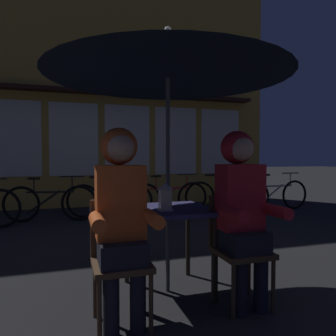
{
  "coord_description": "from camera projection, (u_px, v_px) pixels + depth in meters",
  "views": [
    {
      "loc": [
        -0.83,
        -2.64,
        1.19
      ],
      "look_at": [
        0.0,
        -0.01,
        1.09
      ],
      "focal_mm": 33.95,
      "sensor_mm": 36.0,
      "label": 1
    }
  ],
  "objects": [
    {
      "name": "ground_plane",
      "position": [
        168.0,
        291.0,
        2.81
      ],
      "size": [
        60.0,
        60.0,
        0.0
      ],
      "primitive_type": "plane",
      "color": "#232326"
    },
    {
      "name": "cafe_table",
      "position": [
        168.0,
        220.0,
        2.79
      ],
      "size": [
        0.72,
        0.72,
        0.74
      ],
      "color": "navy",
      "rests_on": "ground_plane"
    },
    {
      "name": "patio_umbrella",
      "position": [
        168.0,
        56.0,
        2.74
      ],
      "size": [
        2.1,
        2.1,
        2.31
      ],
      "color": "#4C4C51",
      "rests_on": "ground_plane"
    },
    {
      "name": "lantern",
      "position": [
        165.0,
        196.0,
        2.65
      ],
      "size": [
        0.11,
        0.11,
        0.23
      ],
      "color": "white",
      "rests_on": "cafe_table"
    },
    {
      "name": "chair_left",
      "position": [
        120.0,
        253.0,
        2.3
      ],
      "size": [
        0.4,
        0.4,
        0.87
      ],
      "color": "#513823",
      "rests_on": "ground_plane"
    },
    {
      "name": "chair_right",
      "position": [
        238.0,
        243.0,
        2.58
      ],
      "size": [
        0.4,
        0.4,
        0.87
      ],
      "color": "#513823",
      "rests_on": "ground_plane"
    },
    {
      "name": "person_left_hooded",
      "position": [
        121.0,
        206.0,
        2.23
      ],
      "size": [
        0.45,
        0.56,
        1.4
      ],
      "color": "black",
      "rests_on": "ground_plane"
    },
    {
      "name": "person_right_hooded",
      "position": [
        242.0,
        200.0,
        2.52
      ],
      "size": [
        0.45,
        0.56,
        1.4
      ],
      "color": "black",
      "rests_on": "ground_plane"
    },
    {
      "name": "shopfront_building",
      "position": [
        73.0,
        78.0,
        7.63
      ],
      "size": [
        10.0,
        0.93,
        6.2
      ],
      "color": "gold",
      "rests_on": "ground_plane"
    },
    {
      "name": "bicycle_second",
      "position": [
        50.0,
        203.0,
        5.83
      ],
      "size": [
        1.67,
        0.3,
        0.84
      ],
      "color": "black",
      "rests_on": "ground_plane"
    },
    {
      "name": "bicycle_third",
      "position": [
        110.0,
        200.0,
        6.2
      ],
      "size": [
        1.65,
        0.44,
        0.84
      ],
      "color": "black",
      "rests_on": "ground_plane"
    },
    {
      "name": "bicycle_fourth",
      "position": [
        169.0,
        198.0,
        6.56
      ],
      "size": [
        1.68,
        0.08,
        0.84
      ],
      "color": "black",
      "rests_on": "ground_plane"
    },
    {
      "name": "bicycle_fifth",
      "position": [
        223.0,
        195.0,
        6.93
      ],
      "size": [
        1.66,
        0.38,
        0.84
      ],
      "color": "black",
      "rests_on": "ground_plane"
    },
    {
      "name": "bicycle_furthest",
      "position": [
        276.0,
        195.0,
        7.05
      ],
      "size": [
        1.68,
        0.1,
        0.84
      ],
      "color": "black",
      "rests_on": "ground_plane"
    }
  ]
}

